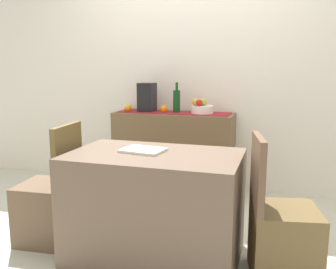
# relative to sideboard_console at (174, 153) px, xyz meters

# --- Properties ---
(ground_plane) EXTENTS (6.40, 6.40, 0.02)m
(ground_plane) POSITION_rel_sideboard_console_xyz_m (0.14, -0.92, -0.43)
(ground_plane) COLOR beige
(ground_plane) RESTS_ON ground
(room_wall_rear) EXTENTS (6.40, 0.06, 2.70)m
(room_wall_rear) POSITION_rel_sideboard_console_xyz_m (0.14, 0.26, 0.93)
(room_wall_rear) COLOR silver
(room_wall_rear) RESTS_ON ground
(sideboard_console) EXTENTS (1.23, 0.42, 0.84)m
(sideboard_console) POSITION_rel_sideboard_console_xyz_m (0.00, 0.00, 0.00)
(sideboard_console) COLOR brown
(sideboard_console) RESTS_ON ground
(table_runner) EXTENTS (1.16, 0.32, 0.01)m
(table_runner) POSITION_rel_sideboard_console_xyz_m (0.00, 0.00, 0.42)
(table_runner) COLOR maroon
(table_runner) RESTS_ON sideboard_console
(fruit_bowl) EXTENTS (0.22, 0.22, 0.08)m
(fruit_bowl) POSITION_rel_sideboard_console_xyz_m (0.30, 0.00, 0.46)
(fruit_bowl) COLOR white
(fruit_bowl) RESTS_ON table_runner
(apple_front) EXTENTS (0.07, 0.07, 0.07)m
(apple_front) POSITION_rel_sideboard_console_xyz_m (0.31, 0.00, 0.54)
(apple_front) COLOR #92B132
(apple_front) RESTS_ON fruit_bowl
(apple_center) EXTENTS (0.07, 0.07, 0.07)m
(apple_center) POSITION_rel_sideboard_console_xyz_m (0.28, 0.06, 0.54)
(apple_center) COLOR gold
(apple_center) RESTS_ON fruit_bowl
(apple_left) EXTENTS (0.07, 0.07, 0.07)m
(apple_left) POSITION_rel_sideboard_console_xyz_m (0.28, -0.06, 0.54)
(apple_left) COLOR red
(apple_left) RESTS_ON fruit_bowl
(apple_right) EXTENTS (0.07, 0.07, 0.07)m
(apple_right) POSITION_rel_sideboard_console_xyz_m (0.23, -0.01, 0.54)
(apple_right) COLOR gold
(apple_right) RESTS_ON fruit_bowl
(wine_bottle) EXTENTS (0.07, 0.07, 0.31)m
(wine_bottle) POSITION_rel_sideboard_console_xyz_m (0.03, 0.00, 0.54)
(wine_bottle) COLOR #0F4116
(wine_bottle) RESTS_ON sideboard_console
(coffee_maker) EXTENTS (0.16, 0.18, 0.30)m
(coffee_maker) POSITION_rel_sideboard_console_xyz_m (-0.29, 0.00, 0.57)
(coffee_maker) COLOR black
(coffee_maker) RESTS_ON sideboard_console
(orange_loose_mid) EXTENTS (0.08, 0.08, 0.08)m
(orange_loose_mid) POSITION_rel_sideboard_console_xyz_m (-0.48, -0.06, 0.46)
(orange_loose_mid) COLOR orange
(orange_loose_mid) RESTS_ON sideboard_console
(orange_loose_far) EXTENTS (0.08, 0.08, 0.08)m
(orange_loose_far) POSITION_rel_sideboard_console_xyz_m (-0.10, -0.03, 0.46)
(orange_loose_far) COLOR orange
(orange_loose_far) RESTS_ON sideboard_console
(dining_table) EXTENTS (1.15, 0.70, 0.74)m
(dining_table) POSITION_rel_sideboard_console_xyz_m (0.27, -1.38, -0.05)
(dining_table) COLOR brown
(dining_table) RESTS_ON ground
(open_book) EXTENTS (0.31, 0.25, 0.02)m
(open_book) POSITION_rel_sideboard_console_xyz_m (0.18, -1.35, 0.33)
(open_book) COLOR white
(open_book) RESTS_ON dining_table
(chair_near_window) EXTENTS (0.43, 0.43, 0.90)m
(chair_near_window) POSITION_rel_sideboard_console_xyz_m (-0.57, -1.38, -0.15)
(chair_near_window) COLOR brown
(chair_near_window) RESTS_ON ground
(chair_by_corner) EXTENTS (0.47, 0.47, 0.90)m
(chair_by_corner) POSITION_rel_sideboard_console_xyz_m (1.11, -1.39, -0.15)
(chair_by_corner) COLOR brown
(chair_by_corner) RESTS_ON ground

